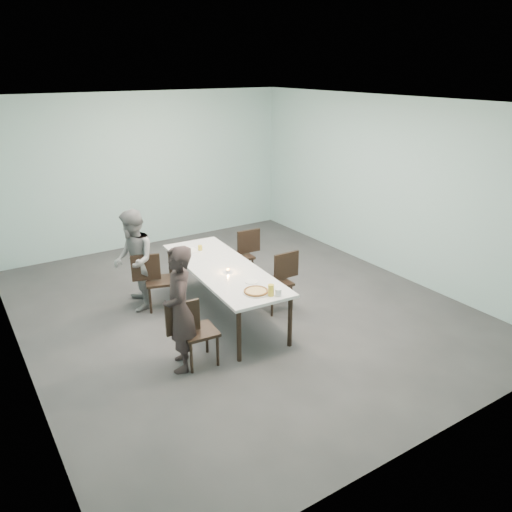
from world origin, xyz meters
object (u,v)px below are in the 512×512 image
side_plate (252,282)px  chair_near_right (280,277)px  table (223,271)px  diner_near (179,309)px  pizza (256,291)px  amber_tumbler (200,248)px  beer_glass (271,290)px  water_tumbler (278,292)px  chair_far_left (154,277)px  chair_far_right (243,252)px  chair_near_left (192,328)px  diner_far (134,260)px  tealight (228,271)px

side_plate → chair_near_right: bearing=27.4°
table → side_plate: size_ratio=14.75×
diner_near → side_plate: 1.19m
pizza → amber_tumbler: (0.11, 1.78, 0.02)m
pizza → diner_near: bearing=176.9°
beer_glass → water_tumbler: (0.08, -0.04, -0.03)m
diner_near → table: bearing=151.9°
chair_far_left → chair_near_right: 1.88m
diner_near → amber_tumbler: size_ratio=19.45×
chair_near_right → amber_tumbler: (-0.77, 1.08, 0.29)m
chair_far_right → water_tumbler: size_ratio=9.67×
chair_far_left → diner_near: bearing=-83.9°
chair_near_left → diner_near: (-0.14, 0.03, 0.28)m
beer_glass → side_plate: bearing=87.6°
chair_far_right → diner_near: 2.76m
pizza → side_plate: pizza is taller
table → chair_near_left: 1.36m
table → chair_near_right: bearing=-18.6°
diner_near → amber_tumbler: 2.06m
table → chair_near_right: 0.88m
table → diner_far: bearing=137.2°
table → pizza: (-0.06, -0.98, 0.08)m
chair_near_right → tealight: (-0.85, 0.07, 0.27)m
pizza → water_tumbler: water_tumbler is taller
chair_far_right → beer_glass: beer_glass is taller
chair_near_right → diner_near: 2.03m
amber_tumbler → side_plate: bearing=-89.0°
table → chair_near_right: (0.81, -0.27, -0.19)m
table → chair_near_right: chair_near_right is taller
chair_far_right → diner_near: (-2.01, -1.87, 0.28)m
water_tumbler → chair_near_left: bearing=167.4°
pizza → beer_glass: bearing=-57.3°
chair_near_right → diner_near: bearing=19.8°
chair_near_right → amber_tumbler: size_ratio=10.88×
table → amber_tumbler: bearing=87.0°
chair_far_right → side_plate: bearing=66.3°
chair_far_right → water_tumbler: 2.30m
side_plate → water_tumbler: bearing=-83.6°
water_tumbler → diner_far: bearing=117.9°
pizza → water_tumbler: bearing=-48.7°
water_tumbler → amber_tumbler: water_tumbler is taller
water_tumbler → table: bearing=96.1°
chair_near_left → chair_far_left: (0.20, 1.69, 0.00)m
diner_near → beer_glass: bearing=100.6°
diner_near → diner_far: diner_near is taller
pizza → side_plate: size_ratio=1.89×
diner_near → beer_glass: (1.14, -0.23, 0.05)m
table → water_tumbler: 1.21m
pizza → tealight: 0.77m
beer_glass → diner_far: bearing=116.7°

